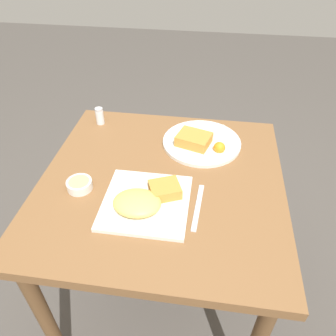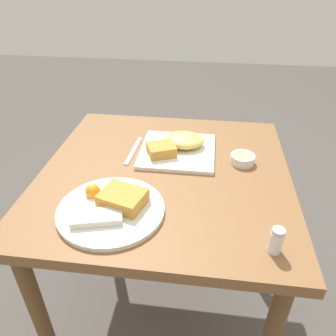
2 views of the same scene
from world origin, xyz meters
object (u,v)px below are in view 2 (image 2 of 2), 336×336
(plate_square_near, at_px, (178,147))
(sauce_ramekin, at_px, (243,159))
(salt_shaker, at_px, (276,242))
(butter_knife, at_px, (134,150))
(plate_oval_far, at_px, (112,207))

(plate_square_near, relative_size, sauce_ramekin, 3.21)
(salt_shaker, height_order, butter_knife, salt_shaker)
(plate_square_near, bearing_deg, salt_shaker, 122.42)
(plate_oval_far, distance_m, salt_shaker, 0.44)
(plate_square_near, xyz_separation_m, salt_shaker, (-0.28, 0.45, 0.01))
(plate_square_near, height_order, plate_oval_far, plate_square_near)
(salt_shaker, relative_size, butter_knife, 0.36)
(sauce_ramekin, bearing_deg, butter_knife, -4.44)
(plate_square_near, distance_m, plate_oval_far, 0.39)
(plate_oval_far, relative_size, sauce_ramekin, 3.64)
(plate_oval_far, bearing_deg, salt_shaker, 167.97)
(plate_square_near, xyz_separation_m, plate_oval_far, (0.15, 0.36, -0.01))
(plate_oval_far, height_order, sauce_ramekin, plate_oval_far)
(plate_oval_far, distance_m, sauce_ramekin, 0.49)
(plate_square_near, xyz_separation_m, butter_knife, (0.16, 0.02, -0.02))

